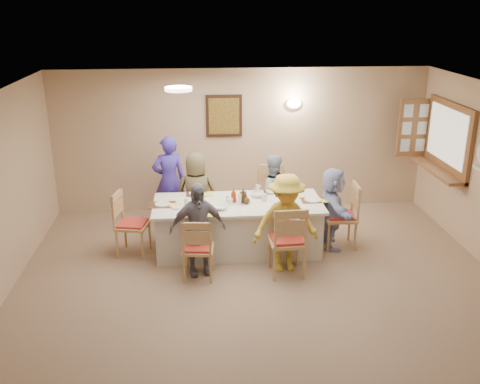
{
  "coord_description": "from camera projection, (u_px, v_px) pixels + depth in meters",
  "views": [
    {
      "loc": [
        -0.79,
        -5.56,
        3.55
      ],
      "look_at": [
        -0.2,
        1.4,
        1.05
      ],
      "focal_mm": 40.0,
      "sensor_mm": 36.0,
      "label": 1
    }
  ],
  "objects": [
    {
      "name": "chair_front_right",
      "position": [
        287.0,
        239.0,
        7.23
      ],
      "size": [
        0.51,
        0.51,
        1.03
      ],
      "primitive_type": null,
      "rotation": [
        0.0,
        0.0,
        3.18
      ],
      "color": "tan",
      "rests_on": "ground"
    },
    {
      "name": "placemat_fr",
      "position": [
        283.0,
        212.0,
        7.5
      ],
      "size": [
        0.35,
        0.26,
        0.01
      ],
      "primitive_type": "cube",
      "color": "#472B19",
      "rests_on": "dining_table"
    },
    {
      "name": "diner_back_left",
      "position": [
        197.0,
        194.0,
        8.46
      ],
      "size": [
        0.67,
        0.44,
        1.35
      ],
      "primitive_type": "imported",
      "rotation": [
        0.0,
        0.0,
        3.13
      ],
      "color": "brown",
      "rests_on": "ground"
    },
    {
      "name": "condiment_brown",
      "position": [
        243.0,
        195.0,
        7.83
      ],
      "size": [
        0.1,
        0.1,
        0.22
      ],
      "primitive_type": "imported",
      "rotation": [
        0.0,
        0.0,
        -0.01
      ],
      "color": "#3D2610",
      "rests_on": "dining_table"
    },
    {
      "name": "serving_hatch",
      "position": [
        448.0,
        138.0,
        8.48
      ],
      "size": [
        0.06,
        1.5,
        1.15
      ],
      "primitive_type": "cube",
      "color": "brown",
      "rests_on": "room_walls"
    },
    {
      "name": "napkin_bl",
      "position": [
        209.0,
        194.0,
        8.16
      ],
      "size": [
        0.14,
        0.14,
        0.01
      ],
      "primitive_type": "cube",
      "color": "#F5F934",
      "rests_on": "dining_table"
    },
    {
      "name": "napkin_br",
      "position": [
        286.0,
        192.0,
        8.25
      ],
      "size": [
        0.14,
        0.14,
        0.01
      ],
      "primitive_type": "cube",
      "color": "#F5F934",
      "rests_on": "dining_table"
    },
    {
      "name": "condiment_ketchup",
      "position": [
        233.0,
        195.0,
        7.83
      ],
      "size": [
        0.14,
        0.14,
        0.21
      ],
      "primitive_type": "imported",
      "rotation": [
        0.0,
        0.0,
        0.4
      ],
      "color": "#AD310E",
      "rests_on": "dining_table"
    },
    {
      "name": "plate_re",
      "position": [
        313.0,
        200.0,
        7.93
      ],
      "size": [
        0.25,
        0.25,
        0.02
      ],
      "primitive_type": "cylinder",
      "color": "white",
      "rests_on": "dining_table"
    },
    {
      "name": "chair_front_left",
      "position": [
        198.0,
        247.0,
        7.15
      ],
      "size": [
        0.47,
        0.47,
        0.89
      ],
      "primitive_type": null,
      "rotation": [
        0.0,
        0.0,
        3.04
      ],
      "color": "tan",
      "rests_on": "ground"
    },
    {
      "name": "bowl_a",
      "position": [
        220.0,
        207.0,
        7.6
      ],
      "size": [
        0.3,
        0.3,
        0.05
      ],
      "primitive_type": "imported",
      "rotation": [
        0.0,
        0.0,
        -0.21
      ],
      "color": "white",
      "rests_on": "dining_table"
    },
    {
      "name": "ceiling_light",
      "position": [
        178.0,
        89.0,
        6.97
      ],
      "size": [
        0.36,
        0.36,
        0.05
      ],
      "primitive_type": "cylinder",
      "color": "white",
      "rests_on": "room_walls"
    },
    {
      "name": "napkin_le",
      "position": [
        175.0,
        205.0,
        7.72
      ],
      "size": [
        0.15,
        0.15,
        0.01
      ],
      "primitive_type": "cube",
      "color": "#F5F934",
      "rests_on": "dining_table"
    },
    {
      "name": "condiment_malt",
      "position": [
        246.0,
        199.0,
        7.78
      ],
      "size": [
        0.13,
        0.13,
        0.14
      ],
      "primitive_type": "imported",
      "rotation": [
        0.0,
        0.0,
        -0.11
      ],
      "color": "#3D2610",
      "rests_on": "dining_table"
    },
    {
      "name": "placemat_br",
      "position": [
        274.0,
        192.0,
        8.29
      ],
      "size": [
        0.33,
        0.24,
        0.01
      ],
      "primitive_type": "cube",
      "color": "#472B19",
      "rests_on": "dining_table"
    },
    {
      "name": "diner_front_right",
      "position": [
        286.0,
        223.0,
        7.28
      ],
      "size": [
        0.99,
        0.67,
        1.4
      ],
      "primitive_type": "imported",
      "rotation": [
        0.0,
        0.0,
        0.08
      ],
      "color": "gold",
      "rests_on": "ground"
    },
    {
      "name": "diner_right_end",
      "position": [
        332.0,
        208.0,
        8.0
      ],
      "size": [
        1.18,
        0.4,
        1.26
      ],
      "primitive_type": "imported",
      "rotation": [
        0.0,
        0.0,
        1.56
      ],
      "color": "#ABB3E2",
      "rests_on": "ground"
    },
    {
      "name": "wall_sconce",
      "position": [
        294.0,
        103.0,
        9.14
      ],
      "size": [
        0.26,
        0.09,
        0.18
      ],
      "primitive_type": "ellipsoid",
      "color": "white",
      "rests_on": "room_walls"
    },
    {
      "name": "teacup_a",
      "position": [
        186.0,
        210.0,
        7.45
      ],
      "size": [
        0.11,
        0.11,
        0.08
      ],
      "primitive_type": "imported",
      "rotation": [
        0.0,
        0.0,
        0.05
      ],
      "color": "white",
      "rests_on": "dining_table"
    },
    {
      "name": "placemat_bl",
      "position": [
        197.0,
        194.0,
        8.19
      ],
      "size": [
        0.32,
        0.24,
        0.01
      ],
      "primitive_type": "cube",
      "color": "#472B19",
      "rests_on": "dining_table"
    },
    {
      "name": "plate_fl",
      "position": [
        197.0,
        214.0,
        7.4
      ],
      "size": [
        0.24,
        0.24,
        0.02
      ],
      "primitive_type": "cylinder",
      "color": "white",
      "rests_on": "dining_table"
    },
    {
      "name": "plate_fr",
      "position": [
        283.0,
        211.0,
        7.49
      ],
      "size": [
        0.25,
        0.25,
        0.02
      ],
      "primitive_type": "cylinder",
      "color": "white",
      "rests_on": "dining_table"
    },
    {
      "name": "room_walls",
      "position": [
        268.0,
        194.0,
        5.97
      ],
      "size": [
        7.0,
        7.0,
        7.0
      ],
      "color": "tan",
      "rests_on": "ground"
    },
    {
      "name": "chair_back_right",
      "position": [
        270.0,
        198.0,
        8.73
      ],
      "size": [
        0.55,
        0.55,
        1.03
      ],
      "primitive_type": null,
      "rotation": [
        0.0,
        0.0,
        -0.12
      ],
      "color": "tan",
      "rests_on": "ground"
    },
    {
      "name": "chair_right_end",
      "position": [
        340.0,
        215.0,
        8.06
      ],
      "size": [
        0.51,
        0.51,
        1.01
      ],
      "primitive_type": null,
      "rotation": [
        0.0,
        0.0,
        -1.63
      ],
      "color": "tan",
      "rests_on": "ground"
    },
    {
      "name": "placemat_re",
      "position": [
        313.0,
        200.0,
        7.93
      ],
      "size": [
        0.35,
        0.26,
        0.01
      ],
      "primitive_type": "cube",
      "color": "#472B19",
      "rests_on": "dining_table"
    },
    {
      "name": "placemat_fl",
      "position": [
        197.0,
        214.0,
        7.4
      ],
      "size": [
        0.37,
        0.27,
        0.01
      ],
      "primitive_type": "cube",
      "color": "#472B19",
      "rests_on": "dining_table"
    },
    {
      "name": "shutter_door",
      "position": [
        414.0,
        128.0,
        9.17
      ],
      "size": [
        0.55,
        0.04,
        1.0
      ],
      "primitive_type": "cube",
      "color": "brown",
      "rests_on": "room_walls"
    },
    {
      "name": "bowl_b",
      "position": [
        257.0,
        195.0,
        8.07
      ],
      "size": [
        0.28,
        0.28,
        0.06
      ],
      "primitive_type": "imported",
      "rotation": [
        0.0,
        0.0,
        0.22
      ],
      "color": "white",
      "rests_on": "dining_table"
    },
    {
      "name": "drinking_glass",
      "position": [
        227.0,
        198.0,
        7.86
      ],
      "size": [
        0.06,
        0.06,
        0.09
      ],
      "primitive_type": "cylinder",
      "color": "silver",
      "rests_on": "dining_table"
    },
    {
      "name": "napkin_fl",
      "position": [
        210.0,
        215.0,
        7.37
      ],
      "size": [
        0.15,
        0.15,
        0.01
      ],
      "primitive_type": "cube",
      "color": "#F5F934",
      "rests_on": "dining_table"
    },
    {
      "name": "plate_le",
      "position": [
        162.0,
        204.0,
        7.75
      ],
      "size": [
        0.23,
        0.23,
        0.01
      ],
      "primitive_type": "cylinder",
      "color": "white",
      "rests_on": "dining_table"
    },
    {
      "name": "diner_back_right",
      "position": [
        272.0,
        193.0,
        8.57
      ],
      "size": [
        0.72,
        0.61,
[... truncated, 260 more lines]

